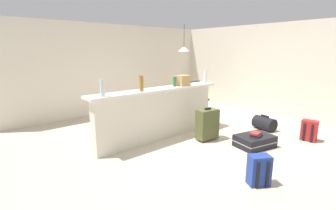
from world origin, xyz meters
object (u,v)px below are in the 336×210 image
bottle_green (175,81)px  pendant_lamp (184,49)px  dining_chair_near_partition (197,96)px  grocery_bag (183,81)px  dining_table (185,89)px  backpack_red (309,131)px  suitcase_upright_olive (207,124)px  book_stack (256,134)px  bottle_white (205,77)px  bottle_amber (141,83)px  duffel_bag_black (264,123)px  backpack_blue (259,170)px  suitcase_flat_black (255,141)px  bottle_clear (102,88)px

bottle_green → pendant_lamp: bearing=41.0°
dining_chair_near_partition → grocery_bag: bearing=-147.7°
dining_table → grocery_bag: bearing=-135.4°
backpack_red → bottle_green: bearing=131.1°
suitcase_upright_olive → book_stack: suitcase_upright_olive is taller
pendant_lamp → bottle_white: bearing=-117.7°
bottle_green → pendant_lamp: (1.64, 1.43, 0.67)m
dining_chair_near_partition → backpack_red: bearing=-87.2°
bottle_green → dining_chair_near_partition: bottle_green is taller
bottle_green → bottle_white: (0.84, -0.10, 0.05)m
grocery_bag → bottle_amber: bearing=-178.9°
duffel_bag_black → book_stack: 1.18m
backpack_red → backpack_blue: bearing=-174.6°
suitcase_flat_black → book_stack: size_ratio=3.45×
duffel_bag_black → bottle_white: bearing=132.1°
pendant_lamp → suitcase_flat_black: size_ratio=0.91×
grocery_bag → book_stack: (0.47, -1.49, -0.91)m
pendant_lamp → bottle_green: bearing=-139.0°
backpack_blue → bottle_green: bearing=77.1°
backpack_red → dining_table: bearing=92.3°
dining_chair_near_partition → bottle_amber: bearing=-159.7°
bottle_clear → pendant_lamp: size_ratio=0.35×
suitcase_flat_black → backpack_red: bearing=-25.4°
bottle_green → grocery_bag: size_ratio=0.78×
bottle_green → duffel_bag_black: size_ratio=0.39×
dining_table → dining_chair_near_partition: size_ratio=1.18×
bottle_clear → bottle_green: (1.67, 0.09, -0.04)m
bottle_amber → bottle_green: bearing=4.7°
duffel_bag_black → suitcase_upright_olive: bearing=164.1°
pendant_lamp → suitcase_flat_black: bearing=-108.3°
suitcase_upright_olive → pendant_lamp: bearing=57.0°
bottle_amber → suitcase_flat_black: bearing=-43.0°
dining_chair_near_partition → duffel_bag_black: size_ratio=1.77×
duffel_bag_black → grocery_bag: bearing=145.8°
grocery_bag → dining_table: 2.11m
bottle_green → backpack_blue: size_ratio=0.48×
bottle_amber → book_stack: size_ratio=1.13×
bottle_clear → suitcase_flat_black: bottle_clear is taller
bottle_clear → suitcase_upright_olive: 2.20m
bottle_clear → suitcase_flat_black: bearing=-31.4°
bottle_white → suitcase_flat_black: bearing=-97.0°
suitcase_flat_black → book_stack: book_stack is taller
dining_table → suitcase_flat_black: 3.12m
bottle_white → dining_table: bearing=61.3°
grocery_bag → bottle_green: bearing=165.6°
duffel_bag_black → suitcase_upright_olive: (-1.50, 0.43, 0.18)m
grocery_bag → duffel_bag_black: (1.57, -1.07, -1.01)m
dining_chair_near_partition → backpack_red: size_ratio=2.21×
backpack_blue → book_stack: (1.19, 0.73, 0.05)m
suitcase_upright_olive → bottle_white: bearing=45.8°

